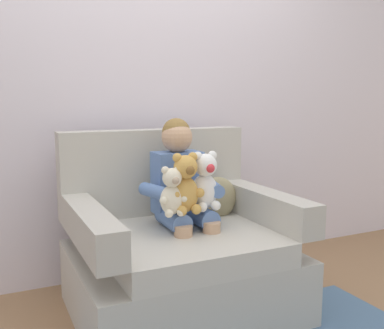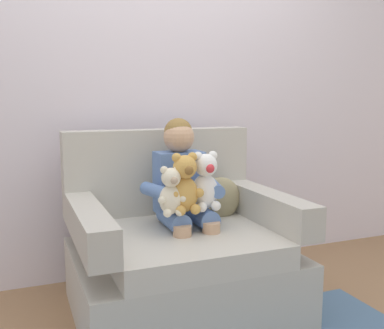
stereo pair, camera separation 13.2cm
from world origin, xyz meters
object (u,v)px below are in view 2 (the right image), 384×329
plush_honey (185,185)px  plush_cream (171,192)px  armchair (179,254)px  plush_white (206,183)px  throw_pillow (219,199)px  seated_child (183,187)px

plush_honey → plush_cream: bearing=177.8°
armchair → plush_honey: size_ratio=3.63×
armchair → plush_white: bearing=-40.2°
plush_white → throw_pillow: size_ratio=1.18×
plush_cream → plush_honey: bearing=26.6°
armchair → plush_cream: bearing=-124.1°
armchair → seated_child: seated_child is taller
seated_child → plush_honey: size_ratio=2.66×
armchair → throw_pillow: bearing=23.8°
plush_white → throw_pillow: (0.19, 0.23, -0.15)m
armchair → seated_child: size_ratio=1.36×
seated_child → plush_cream: size_ratio=3.31×
plush_cream → throw_pillow: size_ratio=0.96×
seated_child → plush_honey: (-0.05, -0.16, 0.04)m
armchair → plush_honey: armchair is taller
armchair → seated_child: 0.37m
plush_cream → plush_honey: plush_honey is taller
plush_honey → throw_pillow: bearing=28.0°
plush_honey → throw_pillow: 0.43m
seated_child → plush_white: seated_child is taller
plush_white → armchair: bearing=131.9°
armchair → plush_cream: size_ratio=4.51×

